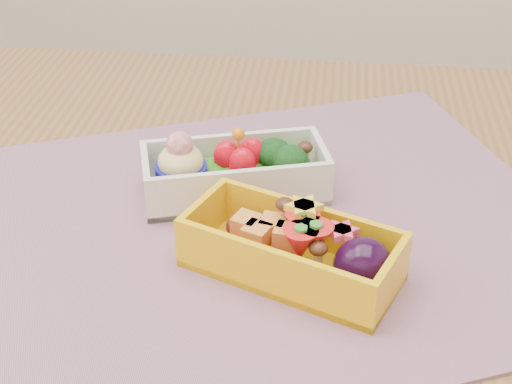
# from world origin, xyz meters

# --- Properties ---
(table) EXTENTS (1.20, 0.80, 0.75)m
(table) POSITION_xyz_m (0.00, 0.00, 0.65)
(table) COLOR brown
(table) RESTS_ON ground
(placemat) EXTENTS (0.69, 0.62, 0.00)m
(placemat) POSITION_xyz_m (-0.01, -0.00, 0.75)
(placemat) COLOR #A16F81
(placemat) RESTS_ON table
(bento_white) EXTENTS (0.19, 0.12, 0.07)m
(bento_white) POSITION_xyz_m (-0.03, 0.06, 0.78)
(bento_white) COLOR silver
(bento_white) RESTS_ON placemat
(bento_yellow) EXTENTS (0.19, 0.14, 0.06)m
(bento_yellow) POSITION_xyz_m (0.03, -0.06, 0.78)
(bento_yellow) COLOR yellow
(bento_yellow) RESTS_ON placemat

